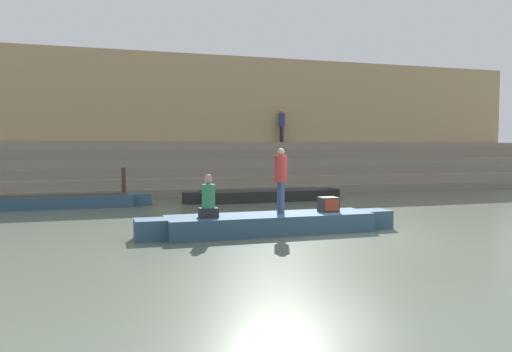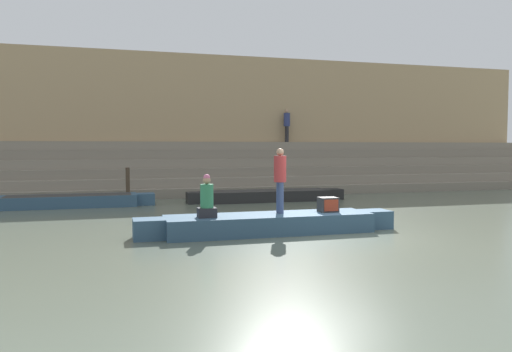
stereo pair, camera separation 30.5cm
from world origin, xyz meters
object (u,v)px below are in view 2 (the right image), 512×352
(moored_boat_shore, at_px, (69,201))
(mooring_post, at_px, (128,185))
(rowboat_main, at_px, (269,223))
(person_rowing, at_px, (207,200))
(moored_boat_distant, at_px, (267,195))
(person_on_steps, at_px, (287,123))
(tv_set, at_px, (328,205))
(person_standing, at_px, (280,176))

(moored_boat_shore, relative_size, mooring_post, 4.45)
(rowboat_main, height_order, person_rowing, person_rowing)
(rowboat_main, height_order, moored_boat_shore, rowboat_main)
(moored_boat_distant, bearing_deg, person_on_steps, 58.21)
(tv_set, relative_size, moored_boat_shore, 0.08)
(tv_set, height_order, person_on_steps, person_on_steps)
(rowboat_main, distance_m, moored_boat_shore, 9.01)
(person_rowing, bearing_deg, tv_set, -1.39)
(person_rowing, bearing_deg, person_on_steps, 58.40)
(person_rowing, height_order, mooring_post, person_rowing)
(tv_set, bearing_deg, person_rowing, -176.95)
(person_on_steps, bearing_deg, person_rowing, -80.68)
(person_standing, height_order, person_on_steps, person_on_steps)
(person_rowing, relative_size, person_on_steps, 0.63)
(rowboat_main, xyz_separation_m, moored_boat_distant, (2.18, 7.21, -0.02))
(moored_boat_shore, bearing_deg, mooring_post, 28.82)
(mooring_post, bearing_deg, tv_set, -59.87)
(person_rowing, relative_size, tv_set, 2.22)
(mooring_post, bearing_deg, moored_boat_distant, -12.28)
(person_standing, distance_m, tv_set, 1.51)
(rowboat_main, relative_size, person_rowing, 6.40)
(tv_set, distance_m, moored_boat_distant, 7.21)
(rowboat_main, distance_m, person_rowing, 1.74)
(person_rowing, distance_m, tv_set, 3.25)
(tv_set, distance_m, mooring_post, 9.65)
(tv_set, height_order, moored_boat_distant, tv_set)
(mooring_post, relative_size, person_on_steps, 0.82)
(person_standing, relative_size, person_rowing, 1.59)
(moored_boat_shore, bearing_deg, rowboat_main, -52.74)
(moored_boat_distant, bearing_deg, moored_boat_shore, 175.31)
(rowboat_main, bearing_deg, person_rowing, -175.62)
(person_standing, xyz_separation_m, moored_boat_distant, (1.85, 7.08, -1.21))
(tv_set, height_order, mooring_post, mooring_post)
(person_rowing, bearing_deg, moored_boat_shore, 112.50)
(rowboat_main, xyz_separation_m, mooring_post, (-3.22, 8.38, 0.43))
(moored_boat_distant, xyz_separation_m, person_on_steps, (2.61, 4.99, 3.17))
(rowboat_main, height_order, person_standing, person_standing)
(rowboat_main, height_order, person_on_steps, person_on_steps)
(rowboat_main, bearing_deg, tv_set, 1.22)
(rowboat_main, distance_m, moored_boat_distant, 7.53)
(tv_set, distance_m, moored_boat_shore, 10.05)
(person_standing, height_order, mooring_post, person_standing)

